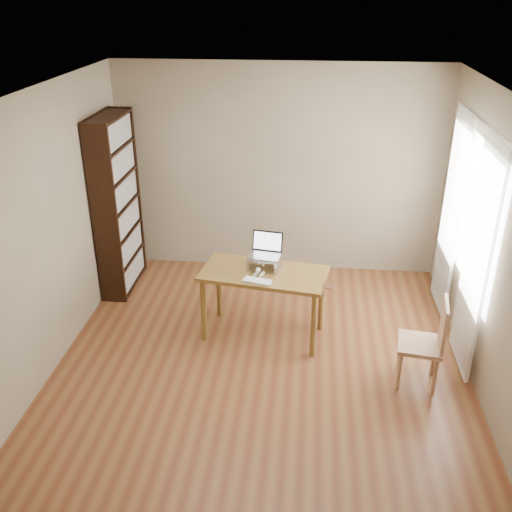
{
  "coord_description": "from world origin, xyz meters",
  "views": [
    {
      "loc": [
        0.4,
        -4.52,
        3.4
      ],
      "look_at": [
        -0.11,
        0.58,
        0.93
      ],
      "focal_mm": 40.0,
      "sensor_mm": 36.0,
      "label": 1
    }
  ],
  "objects": [
    {
      "name": "laptop",
      "position": [
        -0.03,
        0.73,
        0.94
      ],
      "size": [
        0.35,
        0.31,
        0.22
      ],
      "rotation": [
        0.0,
        0.0,
        -0.16
      ],
      "color": "silver",
      "rests_on": "laptop_stand"
    },
    {
      "name": "desk",
      "position": [
        -0.03,
        0.6,
        0.64
      ],
      "size": [
        1.35,
        0.83,
        0.75
      ],
      "rotation": [
        0.0,
        0.0,
        -0.16
      ],
      "color": "brown",
      "rests_on": "ground"
    },
    {
      "name": "keyboard",
      "position": [
        -0.07,
        0.38,
        0.76
      ],
      "size": [
        0.32,
        0.2,
        0.02
      ],
      "rotation": [
        0.0,
        0.0,
        -0.24
      ],
      "color": "silver",
      "rests_on": "desk"
    },
    {
      "name": "laptop_stand",
      "position": [
        -0.03,
        0.68,
        0.83
      ],
      "size": [
        0.32,
        0.25,
        0.13
      ],
      "rotation": [
        0.0,
        0.0,
        -0.16
      ],
      "color": "silver",
      "rests_on": "desk"
    },
    {
      "name": "cat",
      "position": [
        -0.02,
        0.71,
        0.82
      ],
      "size": [
        0.25,
        0.49,
        0.16
      ],
      "rotation": [
        0.0,
        0.0,
        -0.31
      ],
      "color": "#4D473D",
      "rests_on": "desk"
    },
    {
      "name": "room",
      "position": [
        0.03,
        0.01,
        1.3
      ],
      "size": [
        4.04,
        4.54,
        2.64
      ],
      "color": "brown",
      "rests_on": "ground"
    },
    {
      "name": "curtains",
      "position": [
        1.92,
        0.8,
        1.17
      ],
      "size": [
        0.03,
        1.9,
        2.25
      ],
      "color": "white",
      "rests_on": "ground"
    },
    {
      "name": "coaster",
      "position": [
        0.61,
        0.36,
        0.75
      ],
      "size": [
        0.11,
        0.11,
        0.01
      ],
      "primitive_type": "cylinder",
      "color": "brown",
      "rests_on": "desk"
    },
    {
      "name": "bookshelf",
      "position": [
        -1.83,
        1.55,
        1.05
      ],
      "size": [
        0.3,
        0.9,
        2.1
      ],
      "color": "black",
      "rests_on": "ground"
    },
    {
      "name": "chair",
      "position": [
        1.53,
        -0.06,
        0.47
      ],
      "size": [
        0.44,
        0.44,
        0.88
      ],
      "rotation": [
        0.0,
        0.0,
        -0.15
      ],
      "color": "tan",
      "rests_on": "ground"
    }
  ]
}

